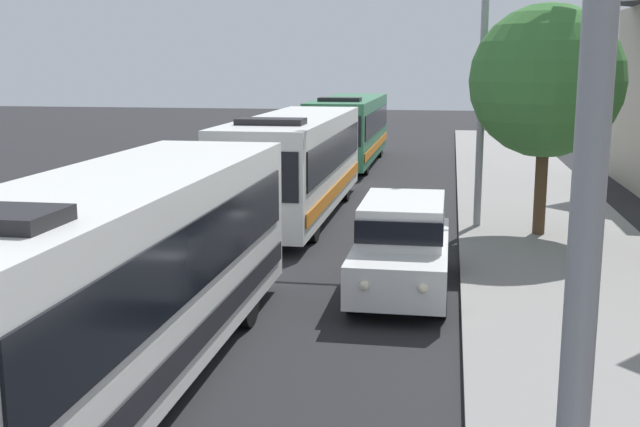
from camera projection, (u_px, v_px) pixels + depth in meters
name	position (u px, v px, depth m)	size (l,w,h in m)	color
bus_lead	(115.00, 275.00, 10.86)	(2.58, 10.50, 3.21)	silver
bus_second_in_line	(296.00, 162.00, 23.35)	(2.58, 10.76, 3.21)	silver
bus_middle	(350.00, 128.00, 35.54)	(2.58, 10.84, 3.21)	#33724C
white_suv	(402.00, 242.00, 15.73)	(1.86, 4.87, 1.90)	white
streetlamp_mid	(484.00, 35.00, 20.65)	(5.62, 0.28, 8.55)	gray
roadside_tree	(546.00, 81.00, 19.83)	(3.94, 3.94, 5.98)	#4C3823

